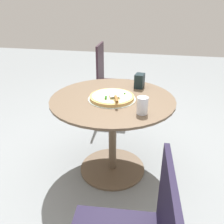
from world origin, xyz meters
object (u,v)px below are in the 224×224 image
Objects in this scene: pizza_on_tray at (112,97)px; pizza_server at (115,97)px; patio_table at (113,121)px; napkin_dispenser at (140,81)px; drinking_cup at (142,105)px; patio_chair_far at (108,77)px.

pizza_on_tray is 1.75× the size of pizza_server.
napkin_dispenser is (-0.29, 0.18, 0.27)m from patio_table.
pizza_server is (0.10, 0.04, 0.26)m from patio_table.
napkin_dispenser is (-0.52, -0.07, 0.00)m from drinking_cup.
patio_chair_far is at bearing -165.56° from pizza_on_tray.
drinking_cup is 0.13× the size of patio_chair_far.
pizza_server is 0.23× the size of patio_chair_far.
drinking_cup is 0.98× the size of napkin_dispenser.
patio_table is 0.44m from drinking_cup.
pizza_on_tray is 3.06× the size of napkin_dispenser.
patio_chair_far reaches higher than pizza_server.
patio_table is at bearing -156.64° from pizza_server.
napkin_dispenser is at bearing -172.05° from drinking_cup.
drinking_cup is at bearing 22.45° from patio_chair_far.
patio_table is 8.27× the size of drinking_cup.
drinking_cup is at bearing 50.60° from pizza_on_tray.
patio_table is 0.43m from napkin_dispenser.
pizza_on_tray is at bearing -129.40° from drinking_cup.
pizza_server is 1.22m from patio_chair_far.
pizza_server is 1.78× the size of drinking_cup.
patio_chair_far is at bearing -164.50° from pizza_server.
patio_chair_far reaches higher than pizza_on_tray.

